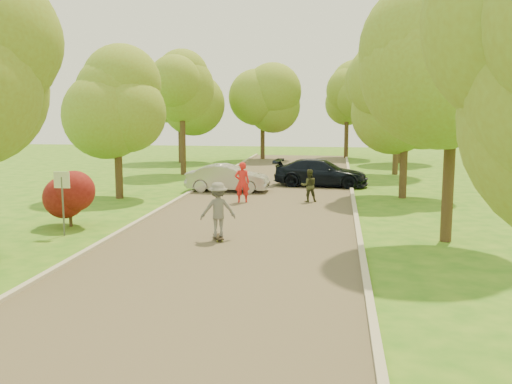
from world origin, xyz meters
The scene contains 21 objects.
ground centered at (0.00, 0.00, 0.00)m, with size 100.00×100.00×0.00m, color #2C6B19.
road centered at (0.00, 8.00, 0.01)m, with size 8.00×60.00×0.01m, color #4C4438.
curb_left centered at (-4.05, 8.00, 0.06)m, with size 0.18×60.00×0.12m, color #B2AD9E.
curb_right centered at (4.05, 8.00, 0.06)m, with size 0.18×60.00×0.12m, color #B2AD9E.
street_sign centered at (-5.80, 4.00, 1.56)m, with size 0.55×0.06×2.17m.
red_shrub centered at (-6.30, 5.50, 1.10)m, with size 1.70×1.70×1.95m.
tree_l_midb centered at (-6.81, 12.00, 4.59)m, with size 4.30×4.20×6.62m.
tree_l_far centered at (-6.39, 22.00, 5.47)m, with size 4.92×4.80×7.79m.
tree_r_mida centered at (7.02, 5.00, 5.54)m, with size 5.13×5.00×7.95m.
tree_r_midb centered at (6.60, 14.00, 4.88)m, with size 4.51×4.40×7.01m.
tree_r_far centered at (7.23, 24.00, 5.83)m, with size 5.33×5.20×8.34m.
tree_bg_a centered at (-8.78, 30.00, 5.31)m, with size 5.12×5.00×7.72m.
tree_bg_b centered at (8.22, 32.00, 5.54)m, with size 5.12×5.00×7.95m.
tree_bg_c centered at (-2.79, 34.00, 5.02)m, with size 4.92×4.80×7.33m.
tree_bg_d centered at (4.22, 36.00, 5.31)m, with size 5.12×5.00×7.72m.
silver_sedan centered at (-2.30, 14.92, 0.70)m, with size 1.48×4.24×1.40m, color #A6A7AB.
dark_sedan centered at (2.39, 17.65, 0.75)m, with size 2.09×5.14×1.49m, color black.
longboard centered at (-0.53, 4.14, 0.10)m, with size 0.55×0.95×0.11m.
skateboarder centered at (-0.53, 4.14, 1.01)m, with size 1.15×0.66×1.78m, color slate.
person_striped centered at (-0.98, 11.56, 0.93)m, with size 0.68×0.45×1.86m, color red.
person_olive centered at (2.01, 12.19, 0.76)m, with size 0.73×0.57×1.51m, color #30331F.
Camera 1 is at (3.28, -13.71, 4.27)m, focal length 40.00 mm.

